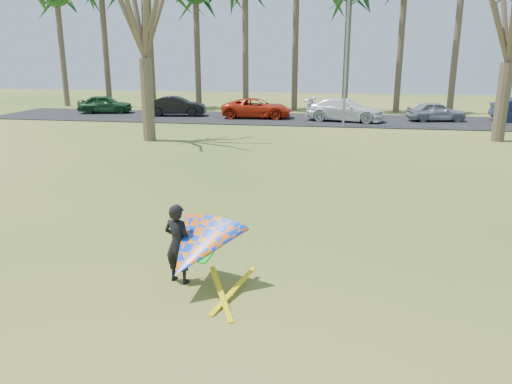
% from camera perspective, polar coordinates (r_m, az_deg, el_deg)
% --- Properties ---
extents(ground, '(100.00, 100.00, 0.00)m').
position_cam_1_polar(ground, '(10.83, -1.87, -8.42)').
color(ground, '#285913').
rests_on(ground, ground).
extents(parking_strip, '(46.00, 7.00, 0.06)m').
position_cam_1_polar(parking_strip, '(35.02, 6.66, 8.22)').
color(parking_strip, black).
rests_on(parking_strip, ground).
extents(bare_tree_left, '(6.60, 6.60, 9.70)m').
position_cam_1_polar(bare_tree_left, '(26.78, -12.92, 20.53)').
color(bare_tree_left, '#4B3D2D').
rests_on(bare_tree_left, ground).
extents(streetlight, '(2.28, 0.18, 8.00)m').
position_cam_1_polar(streetlight, '(31.69, 10.60, 15.36)').
color(streetlight, gray).
rests_on(streetlight, ground).
extents(car_0, '(4.24, 2.45, 1.36)m').
position_cam_1_polar(car_0, '(40.13, -16.86, 9.60)').
color(car_0, '#1B4523').
rests_on(car_0, parking_strip).
extents(car_1, '(4.37, 2.07, 1.38)m').
position_cam_1_polar(car_1, '(37.15, -9.06, 9.67)').
color(car_1, black).
rests_on(car_1, parking_strip).
extents(car_2, '(5.02, 2.53, 1.36)m').
position_cam_1_polar(car_2, '(35.45, 0.10, 9.57)').
color(car_2, red).
rests_on(car_2, parking_strip).
extents(car_3, '(5.49, 3.09, 1.50)m').
position_cam_1_polar(car_3, '(34.23, 10.11, 9.24)').
color(car_3, white).
rests_on(car_3, parking_strip).
extents(car_4, '(3.98, 2.17, 1.28)m').
position_cam_1_polar(car_4, '(35.80, 19.89, 8.66)').
color(car_4, '#8F959B').
rests_on(car_4, parking_strip).
extents(kite_flyer, '(2.13, 2.39, 2.02)m').
position_cam_1_polar(kite_flyer, '(9.60, -7.03, -6.30)').
color(kite_flyer, black).
rests_on(kite_flyer, ground).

